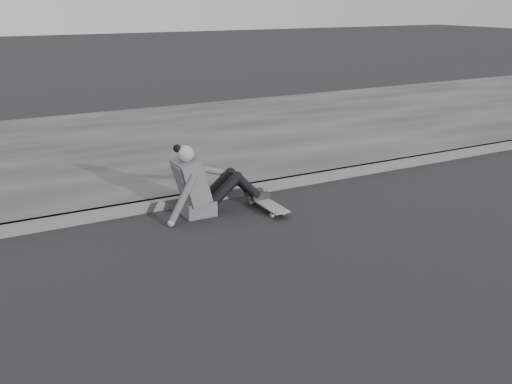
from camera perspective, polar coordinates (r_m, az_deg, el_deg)
ground at (r=6.23m, az=19.51°, el=-5.38°), size 80.00×80.00×0.00m
curb at (r=8.03m, az=6.08°, el=1.45°), size 24.00×0.16×0.12m
sidewalk at (r=10.57m, az=-3.17°, el=5.75°), size 24.00×6.00×0.12m
skateboard at (r=6.92m, az=1.10°, el=-1.21°), size 0.20×0.78×0.09m
seated_woman at (r=6.73m, az=-5.38°, el=0.73°), size 1.38×0.46×0.88m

